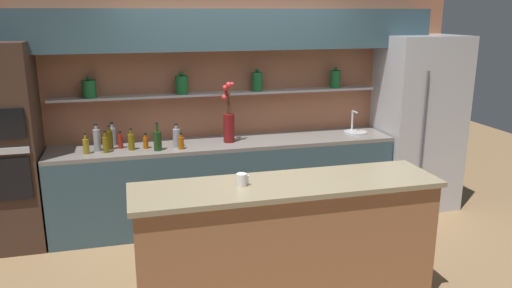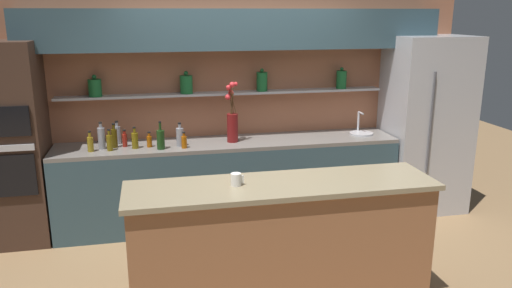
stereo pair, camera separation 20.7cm
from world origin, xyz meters
TOP-DOWN VIEW (x-y plane):
  - ground_plane at (0.00, 0.00)m, footprint 12.00×12.00m
  - back_wall_unit at (-0.00, 1.53)m, footprint 5.20×0.44m
  - back_counter_unit at (-0.13, 1.24)m, footprint 3.66×0.62m
  - island_counter at (0.00, -0.46)m, footprint 2.35×0.61m
  - refrigerator at (2.16, 1.20)m, footprint 0.88×0.73m
  - oven_tower at (-2.29, 1.24)m, footprint 0.62×0.64m
  - flower_vase at (-0.10, 1.22)m, footprint 0.14×0.17m
  - sink_fixture at (1.39, 1.25)m, footprint 0.26×0.26m
  - bottle_oil_0 at (-1.32, 1.24)m, footprint 0.06×0.06m
  - bottle_sauce_1 at (-1.22, 1.25)m, footprint 0.05×0.05m
  - bottle_sauce_2 at (-0.63, 1.07)m, footprint 0.06×0.06m
  - bottle_oil_3 at (-1.36, 1.12)m, footprint 0.06×0.06m
  - bottle_wine_4 at (-0.86, 1.07)m, footprint 0.08×0.08m
  - bottle_oil_5 at (-1.55, 1.13)m, footprint 0.06×0.06m
  - bottle_spirit_6 at (-1.44, 1.21)m, footprint 0.07×0.07m
  - bottle_spirit_7 at (-0.66, 1.15)m, footprint 0.08×0.08m
  - bottle_spirit_8 at (-1.30, 1.39)m, footprint 0.07×0.07m
  - bottle_sauce_9 at (-0.97, 1.18)m, footprint 0.05×0.05m
  - bottle_oil_10 at (-1.11, 1.16)m, footprint 0.07×0.07m
  - coffee_mug at (-0.35, -0.44)m, footprint 0.10×0.08m

SIDE VIEW (x-z plane):
  - ground_plane at x=0.00m, z-range 0.00..0.00m
  - back_counter_unit at x=-0.13m, z-range 0.00..0.92m
  - island_counter at x=0.00m, z-range 0.00..1.02m
  - sink_fixture at x=1.39m, z-range 0.82..1.07m
  - bottle_sauce_9 at x=-0.97m, z-range 0.91..1.07m
  - bottle_sauce_2 at x=-0.63m, z-range 0.90..1.08m
  - bottle_sauce_1 at x=-1.22m, z-range 0.91..1.09m
  - bottle_oil_5 at x=-1.55m, z-range 0.90..1.11m
  - oven_tower at x=-2.29m, z-range 0.00..2.01m
  - refrigerator at x=2.16m, z-range 0.00..2.01m
  - bottle_oil_10 at x=-1.11m, z-range 0.90..1.12m
  - bottle_oil_3 at x=-1.36m, z-range 0.90..1.12m
  - bottle_spirit_7 at x=-0.66m, z-range 0.90..1.14m
  - bottle_spirit_8 at x=-1.30m, z-range 0.90..1.14m
  - bottle_wine_4 at x=-0.86m, z-range 0.88..1.17m
  - bottle_oil_0 at x=-1.32m, z-range 0.90..1.15m
  - bottle_spirit_6 at x=-1.44m, z-range 0.90..1.18m
  - coffee_mug at x=-0.35m, z-range 1.02..1.11m
  - flower_vase at x=-0.10m, z-range 0.82..1.48m
  - back_wall_unit at x=0.00m, z-range 0.25..2.85m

